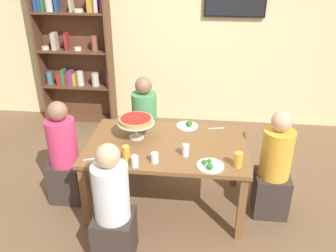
{
  "coord_description": "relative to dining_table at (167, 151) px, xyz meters",
  "views": [
    {
      "loc": [
        0.35,
        -3.05,
        2.49
      ],
      "look_at": [
        0.0,
        0.1,
        0.89
      ],
      "focal_mm": 37.92,
      "sensor_mm": 36.0,
      "label": 1
    }
  ],
  "objects": [
    {
      "name": "diner_near_left",
      "position": [
        -0.37,
        -0.77,
        -0.16
      ],
      "size": [
        0.34,
        0.34,
        1.15
      ],
      "rotation": [
        0.0,
        0.0,
        1.57
      ],
      "color": "#382D28",
      "rests_on": "ground_plane"
    },
    {
      "name": "salad_plate_far_diner",
      "position": [
        0.19,
        0.41,
        0.1
      ],
      "size": [
        0.23,
        0.23,
        0.07
      ],
      "color": "white",
      "rests_on": "dining_table"
    },
    {
      "name": "dining_table",
      "position": [
        0.0,
        0.0,
        0.0
      ],
      "size": [
        1.59,
        0.99,
        0.74
      ],
      "color": "brown",
      "rests_on": "ground_plane"
    },
    {
      "name": "bookshelf",
      "position": [
        -1.63,
        2.02,
        0.47
      ],
      "size": [
        1.1,
        0.3,
        2.21
      ],
      "color": "brown",
      "rests_on": "ground_plane"
    },
    {
      "name": "deep_dish_pizza_stand",
      "position": [
        -0.33,
        0.1,
        0.27
      ],
      "size": [
        0.37,
        0.37,
        0.22
      ],
      "color": "silver",
      "rests_on": "dining_table"
    },
    {
      "name": "diner_head_east",
      "position": [
        1.07,
        -0.01,
        -0.16
      ],
      "size": [
        0.34,
        0.34,
        1.15
      ],
      "rotation": [
        0.0,
        0.0,
        3.14
      ],
      "color": "#382D28",
      "rests_on": "ground_plane"
    },
    {
      "name": "salad_plate_near_diner",
      "position": [
        0.43,
        -0.37,
        0.1
      ],
      "size": [
        0.25,
        0.25,
        0.07
      ],
      "color": "white",
      "rests_on": "dining_table"
    },
    {
      "name": "beer_glass_amber_tall",
      "position": [
        -0.33,
        -0.37,
        0.17
      ],
      "size": [
        0.07,
        0.07,
        0.17
      ],
      "primitive_type": "cylinder",
      "color": "gold",
      "rests_on": "dining_table"
    },
    {
      "name": "diner_far_left",
      "position": [
        -0.37,
        0.8,
        -0.16
      ],
      "size": [
        0.34,
        0.34,
        1.15
      ],
      "rotation": [
        0.0,
        0.0,
        -1.57
      ],
      "color": "#382D28",
      "rests_on": "ground_plane"
    },
    {
      "name": "beer_glass_amber_short",
      "position": [
        0.67,
        -0.34,
        0.16
      ],
      "size": [
        0.08,
        0.08,
        0.14
      ],
      "primitive_type": "cylinder",
      "color": "gold",
      "rests_on": "dining_table"
    },
    {
      "name": "water_glass_clear_far",
      "position": [
        0.2,
        -0.2,
        0.14
      ],
      "size": [
        0.07,
        0.07,
        0.12
      ],
      "primitive_type": "cylinder",
      "color": "white",
      "rests_on": "dining_table"
    },
    {
      "name": "ground_plane",
      "position": [
        0.0,
        0.0,
        -0.65
      ],
      "size": [
        12.0,
        12.0,
        0.0
      ],
      "primitive_type": "plane",
      "color": "brown"
    },
    {
      "name": "beer_glass_amber_spare",
      "position": [
        -0.52,
        -0.41,
        0.17
      ],
      "size": [
        0.08,
        0.08,
        0.16
      ],
      "primitive_type": "cylinder",
      "color": "gold",
      "rests_on": "dining_table"
    },
    {
      "name": "cutlery_fork_near",
      "position": [
        0.49,
        0.4,
        0.09
      ],
      "size": [
        0.18,
        0.06,
        0.0
      ],
      "primitive_type": "cube",
      "rotation": [
        0.0,
        0.0,
        3.37
      ],
      "color": "silver",
      "rests_on": "dining_table"
    },
    {
      "name": "water_glass_clear_spare",
      "position": [
        -0.24,
        -0.44,
        0.14
      ],
      "size": [
        0.07,
        0.07,
        0.11
      ],
      "primitive_type": "cylinder",
      "color": "white",
      "rests_on": "dining_table"
    },
    {
      "name": "water_glass_clear_near",
      "position": [
        -0.07,
        -0.35,
        0.13
      ],
      "size": [
        0.07,
        0.07,
        0.1
      ],
      "primitive_type": "cylinder",
      "color": "white",
      "rests_on": "dining_table"
    },
    {
      "name": "rear_partition",
      "position": [
        0.0,
        2.2,
        0.75
      ],
      "size": [
        8.0,
        0.12,
        2.8
      ],
      "primitive_type": "cube",
      "color": "beige",
      "rests_on": "ground_plane"
    },
    {
      "name": "cutlery_knife_near",
      "position": [
        -0.65,
        -0.35,
        0.09
      ],
      "size": [
        0.17,
        0.08,
        0.0
      ],
      "primitive_type": "cube",
      "rotation": [
        0.0,
        0.0,
        0.39
      ],
      "color": "silver",
      "rests_on": "dining_table"
    },
    {
      "name": "diner_head_west",
      "position": [
        -1.09,
        -0.01,
        -0.16
      ],
      "size": [
        0.34,
        0.34,
        1.15
      ],
      "color": "#382D28",
      "rests_on": "ground_plane"
    }
  ]
}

